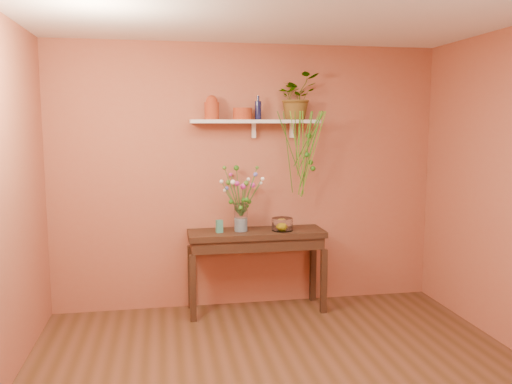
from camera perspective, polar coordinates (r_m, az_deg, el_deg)
name	(u,v)px	position (r m, az deg, el deg)	size (l,w,h in m)	color
room	(297,207)	(3.46, 4.56, -1.66)	(4.04, 4.04, 2.70)	brown
sideboard	(256,242)	(5.28, 0.04, -5.53)	(1.37, 0.44, 0.83)	#3C2818
wall_shelf	(256,122)	(5.26, 0.02, 7.68)	(1.30, 0.24, 0.19)	white
terracotta_jug	(212,108)	(5.16, -4.87, 9.15)	(0.16, 0.16, 0.23)	#9A3C1C
terracotta_pot	(243,114)	(5.22, -1.49, 8.56)	(0.19, 0.19, 0.12)	#9A3C1C
blue_bottle	(258,110)	(5.26, 0.23, 8.98)	(0.08, 0.08, 0.24)	#111336
spider_plant	(296,97)	(5.38, 4.45, 10.38)	(0.42, 0.36, 0.47)	#296817
plant_fronds	(306,149)	(5.24, 5.54, 4.67)	(0.50, 0.37, 0.87)	#296817
glass_vase	(241,220)	(5.21, -1.67, -3.03)	(0.13, 0.13, 0.28)	white
bouquet	(241,188)	(5.15, -1.63, 0.46)	(0.45, 0.48, 0.51)	#386B28
glass_bowl	(282,225)	(5.25, 2.89, -3.60)	(0.21, 0.21, 0.13)	white
lemon	(282,226)	(5.25, 2.85, -3.76)	(0.08, 0.08, 0.08)	yellow
carton	(219,226)	(5.16, -4.03, -3.77)	(0.06, 0.05, 0.13)	teal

